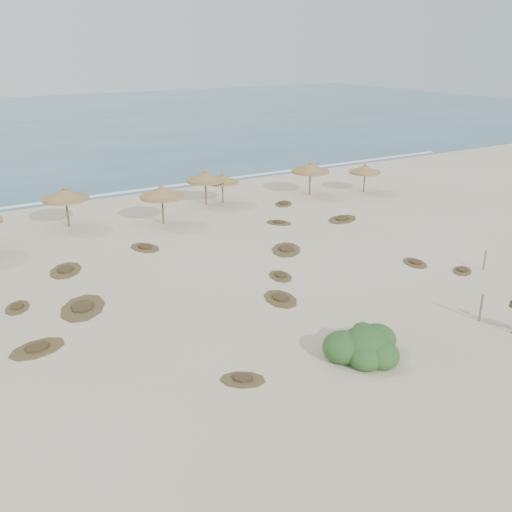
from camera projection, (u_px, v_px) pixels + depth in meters
name	position (u px, v px, depth m)	size (l,w,h in m)	color
ground	(328.00, 303.00, 27.38)	(160.00, 160.00, 0.00)	beige
ocean	(27.00, 124.00, 87.55)	(200.00, 100.00, 0.01)	#285978
foam_line	(139.00, 190.00, 48.24)	(70.00, 0.60, 0.01)	white
palapa_1	(65.00, 195.00, 37.99)	(3.45, 3.45, 2.88)	brown
palapa_2	(162.00, 193.00, 38.63)	(3.61, 3.61, 2.84)	brown
palapa_3	(205.00, 177.00, 43.33)	(3.52, 3.52, 2.79)	brown
palapa_4	(222.00, 179.00, 43.87)	(3.37, 3.37, 2.41)	brown
palapa_5	(310.00, 168.00, 46.07)	(3.21, 3.21, 2.87)	brown
palapa_6	(365.00, 169.00, 47.10)	(3.41, 3.41, 2.46)	brown
fence_post_near	(481.00, 308.00, 25.39)	(0.10, 0.10, 1.32)	#6D6052
fence_post_far	(485.00, 260.00, 31.27)	(0.08, 0.08, 1.11)	#6D6052
bush	(365.00, 346.00, 22.55)	(3.29, 2.89, 1.47)	#2F6029
scrub_0	(37.00, 348.00, 23.24)	(2.59, 2.00, 0.16)	brown
scrub_1	(83.00, 307.00, 26.82)	(3.17, 3.63, 0.16)	brown
scrub_2	(280.00, 276.00, 30.44)	(1.44, 1.92, 0.16)	brown
scrub_3	(286.00, 249.00, 34.34)	(2.95, 3.17, 0.16)	brown
scrub_4	(415.00, 263.00, 32.26)	(1.55, 1.99, 0.16)	brown
scrub_5	(342.00, 219.00, 40.24)	(2.96, 2.39, 0.16)	brown
scrub_6	(66.00, 270.00, 31.21)	(2.60, 2.98, 0.16)	brown
scrub_7	(279.00, 223.00, 39.47)	(1.99, 2.16, 0.16)	brown
scrub_8	(17.00, 307.00, 26.84)	(1.62, 1.94, 0.16)	brown
scrub_9	(281.00, 299.00, 27.76)	(1.78, 2.44, 0.16)	brown
scrub_10	(283.00, 204.00, 44.09)	(2.23, 2.26, 0.16)	brown
scrub_11	(243.00, 379.00, 21.11)	(2.02, 1.87, 0.16)	brown
scrub_12	(462.00, 271.00, 31.16)	(1.80, 1.66, 0.16)	brown
scrub_13	(145.00, 247.00, 34.67)	(2.00, 2.50, 0.16)	brown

